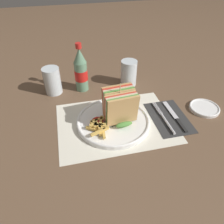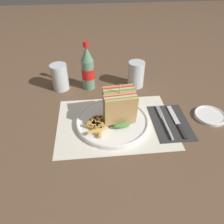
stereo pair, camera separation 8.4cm
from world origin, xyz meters
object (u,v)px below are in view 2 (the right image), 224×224
at_px(knife, 177,121).
at_px(coke_bottle_near, 88,69).
at_px(glass_far, 60,77).
at_px(club_sandwich, 120,106).
at_px(plate_main, 113,121).
at_px(fork, 166,125).
at_px(glass_near, 136,74).
at_px(side_saucer, 210,116).

height_order(knife, coke_bottle_near, coke_bottle_near).
bearing_deg(glass_far, club_sandwich, -47.80).
bearing_deg(coke_bottle_near, knife, -41.05).
distance_m(knife, glass_far, 0.55).
xyz_separation_m(plate_main, club_sandwich, (0.03, 0.01, 0.07)).
height_order(fork, glass_near, glass_near).
bearing_deg(club_sandwich, coke_bottle_near, 112.90).
height_order(plate_main, fork, plate_main).
xyz_separation_m(club_sandwich, glass_near, (0.11, 0.26, -0.02)).
relative_size(club_sandwich, side_saucer, 1.26).
relative_size(coke_bottle_near, glass_near, 1.84).
bearing_deg(fork, side_saucer, 9.66).
xyz_separation_m(club_sandwich, coke_bottle_near, (-0.11, 0.27, 0.02)).
distance_m(plate_main, glass_far, 0.35).
xyz_separation_m(coke_bottle_near, glass_near, (0.22, -0.01, -0.04)).
distance_m(club_sandwich, knife, 0.24).
distance_m(club_sandwich, fork, 0.19).
relative_size(fork, glass_far, 1.62).
relative_size(knife, coke_bottle_near, 0.86).
bearing_deg(glass_far, plate_main, -51.60).
height_order(plate_main, glass_far, glass_far).
bearing_deg(side_saucer, plate_main, 179.89).
relative_size(plate_main, club_sandwich, 1.83).
relative_size(club_sandwich, coke_bottle_near, 0.69).
bearing_deg(glass_far, fork, -36.70).
bearing_deg(fork, knife, 17.80).
bearing_deg(knife, glass_near, 110.08).
height_order(plate_main, side_saucer, plate_main).
relative_size(glass_far, side_saucer, 0.99).
height_order(knife, glass_near, glass_near).
height_order(glass_near, side_saucer, glass_near).
distance_m(club_sandwich, coke_bottle_near, 0.29).
height_order(plate_main, glass_near, glass_near).
height_order(club_sandwich, fork, club_sandwich).
distance_m(coke_bottle_near, glass_far, 0.14).
bearing_deg(fork, plate_main, 168.26).
distance_m(fork, glass_far, 0.52).
relative_size(plate_main, knife, 1.46).
height_order(plate_main, knife, plate_main).
bearing_deg(fork, coke_bottle_near, 131.70).
relative_size(club_sandwich, knife, 0.80).
distance_m(plate_main, knife, 0.25).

